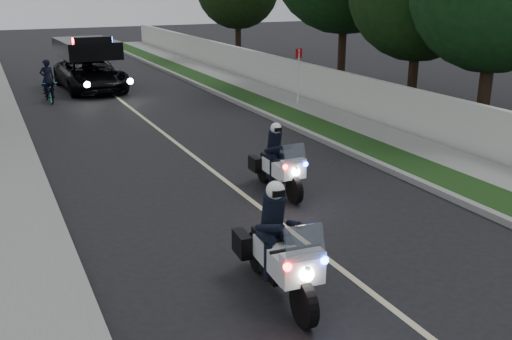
{
  "coord_description": "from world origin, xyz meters",
  "views": [
    {
      "loc": [
        -5.1,
        -7.14,
        4.65
      ],
      "look_at": [
        -0.27,
        3.06,
        1.0
      ],
      "focal_mm": 40.66,
      "sensor_mm": 36.0,
      "label": 1
    }
  ],
  "objects": [
    {
      "name": "tree_right_e",
      "position": [
        9.97,
        27.33,
        0.0
      ],
      "size": [
        5.91,
        5.91,
        8.69
      ],
      "primitive_type": null,
      "rotation": [
        0.0,
        0.0,
        0.14
      ],
      "color": "black",
      "rests_on": "ground"
    },
    {
      "name": "curb_left",
      "position": [
        -4.1,
        10.0,
        0.07
      ],
      "size": [
        0.2,
        60.0,
        0.15
      ],
      "primitive_type": "cube",
      "color": "gray",
      "rests_on": "ground"
    },
    {
      "name": "police_moto_left",
      "position": [
        -1.35,
        -0.03,
        0.0
      ],
      "size": [
        0.92,
        2.21,
        1.84
      ],
      "primitive_type": null,
      "rotation": [
        0.0,
        0.0,
        -0.08
      ],
      "color": "silver",
      "rests_on": "ground"
    },
    {
      "name": "sign_post",
      "position": [
        6.0,
        12.47,
        0.0
      ],
      "size": [
        0.46,
        0.46,
        2.34
      ],
      "primitive_type": null,
      "rotation": [
        0.0,
        0.0,
        0.32
      ],
      "color": "#AB130C",
      "rests_on": "ground"
    },
    {
      "name": "bicycle",
      "position": [
        -2.71,
        17.7,
        0.0
      ],
      "size": [
        0.71,
        1.69,
        0.86
      ],
      "primitive_type": "imported",
      "rotation": [
        0.0,
        0.0,
        0.08
      ],
      "color": "black",
      "rests_on": "ground"
    },
    {
      "name": "sidewalk_right",
      "position": [
        6.1,
        10.0,
        0.08
      ],
      "size": [
        1.4,
        60.0,
        0.16
      ],
      "primitive_type": "cube",
      "color": "gray",
      "rests_on": "ground"
    },
    {
      "name": "tree_right_d",
      "position": [
        9.9,
        15.39,
        0.0
      ],
      "size": [
        7.39,
        7.39,
        11.35
      ],
      "primitive_type": null,
      "rotation": [
        0.0,
        0.0,
        0.09
      ],
      "color": "#123813",
      "rests_on": "ground"
    },
    {
      "name": "ground",
      "position": [
        0.0,
        0.0,
        0.0
      ],
      "size": [
        120.0,
        120.0,
        0.0
      ],
      "primitive_type": "plane",
      "color": "black",
      "rests_on": "ground"
    },
    {
      "name": "police_suv",
      "position": [
        -0.64,
        19.86,
        0.0
      ],
      "size": [
        2.74,
        5.51,
        2.63
      ],
      "primitive_type": "imported",
      "rotation": [
        0.0,
        0.0,
        0.04
      ],
      "color": "black",
      "rests_on": "ground"
    },
    {
      "name": "curb_right",
      "position": [
        4.1,
        10.0,
        0.07
      ],
      "size": [
        0.2,
        60.0,
        0.15
      ],
      "primitive_type": "cube",
      "color": "gray",
      "rests_on": "ground"
    },
    {
      "name": "property_wall",
      "position": [
        7.1,
        10.0,
        0.75
      ],
      "size": [
        0.22,
        60.0,
        1.5
      ],
      "primitive_type": "cube",
      "color": "beige",
      "rests_on": "ground"
    },
    {
      "name": "police_moto_right",
      "position": [
        0.81,
        4.16,
        0.0
      ],
      "size": [
        0.7,
        1.93,
        1.63
      ],
      "primitive_type": null,
      "rotation": [
        0.0,
        0.0,
        -0.02
      ],
      "color": "white",
      "rests_on": "ground"
    },
    {
      "name": "cyclist",
      "position": [
        -2.71,
        17.7,
        0.0
      ],
      "size": [
        0.6,
        0.43,
        1.54
      ],
      "primitive_type": "imported",
      "rotation": [
        0.0,
        0.0,
        3.26
      ],
      "color": "black",
      "rests_on": "ground"
    },
    {
      "name": "tree_right_b",
      "position": [
        9.59,
        6.57,
        0.0
      ],
      "size": [
        5.99,
        5.99,
        8.84
      ],
      "primitive_type": null,
      "rotation": [
        0.0,
        0.0,
        -0.14
      ],
      "color": "#133A15",
      "rests_on": "ground"
    },
    {
      "name": "lane_marking",
      "position": [
        0.0,
        10.0,
        0.0
      ],
      "size": [
        0.12,
        50.0,
        0.01
      ],
      "primitive_type": "cube",
      "color": "#BFB78C",
      "rests_on": "ground"
    },
    {
      "name": "grass_verge",
      "position": [
        4.8,
        10.0,
        0.08
      ],
      "size": [
        1.2,
        60.0,
        0.16
      ],
      "primitive_type": "cube",
      "color": "#193814",
      "rests_on": "ground"
    },
    {
      "name": "tree_right_a",
      "position": [
        10.1,
        6.97,
        0.0
      ],
      "size": [
        7.81,
        7.81,
        9.89
      ],
      "primitive_type": null,
      "rotation": [
        0.0,
        0.0,
        0.41
      ],
      "color": "black",
      "rests_on": "ground"
    },
    {
      "name": "tree_right_c",
      "position": [
        9.62,
        10.11,
        0.0
      ],
      "size": [
        6.83,
        6.83,
        8.64
      ],
      "primitive_type": null,
      "rotation": [
        0.0,
        0.0,
        -0.41
      ],
      "color": "#153410",
      "rests_on": "ground"
    }
  ]
}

